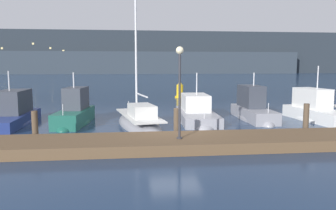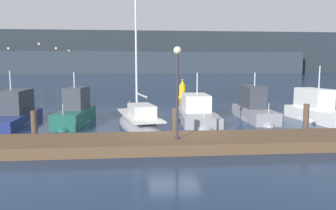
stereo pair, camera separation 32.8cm
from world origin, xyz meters
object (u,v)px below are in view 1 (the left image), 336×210
motorboat_berth_3 (75,117)px  sailboat_berth_4 (139,123)px  channel_buoy (180,91)px  dock_lamppost (180,77)px  motorboat_berth_7 (316,116)px  motorboat_berth_5 (196,117)px  motorboat_berth_2 (11,118)px  motorboat_berth_6 (253,114)px

motorboat_berth_3 → sailboat_berth_4: sailboat_berth_4 is taller
channel_buoy → dock_lamppost: (-3.26, -22.18, 2.26)m
motorboat_berth_7 → motorboat_berth_5: bearing=173.9°
sailboat_berth_4 → channel_buoy: bearing=73.7°
motorboat_berth_3 → sailboat_berth_4: (3.85, -1.01, -0.27)m
sailboat_berth_4 → channel_buoy: (4.84, 16.57, 0.63)m
motorboat_berth_2 → motorboat_berth_6: size_ratio=1.18×
motorboat_berth_2 → motorboat_berth_7: motorboat_berth_7 is taller
motorboat_berth_6 → channel_buoy: 15.32m
dock_lamppost → motorboat_berth_7: bearing=32.3°
sailboat_berth_4 → motorboat_berth_5: bearing=20.3°
motorboat_berth_5 → motorboat_berth_6: motorboat_berth_5 is taller
motorboat_berth_2 → motorboat_berth_3: (3.79, -0.31, 0.04)m
motorboat_berth_5 → motorboat_berth_6: bearing=1.8°
motorboat_berth_2 → channel_buoy: size_ratio=3.31×
dock_lamppost → motorboat_berth_5: bearing=73.1°
motorboat_berth_3 → sailboat_berth_4: bearing=-14.7°
motorboat_berth_7 → dock_lamppost: (-9.74, -6.16, 2.70)m
motorboat_berth_7 → channel_buoy: (-6.47, 16.02, 0.44)m
motorboat_berth_6 → channel_buoy: motorboat_berth_6 is taller
motorboat_berth_6 → sailboat_berth_4: bearing=-168.8°
motorboat_berth_3 → motorboat_berth_5: bearing=2.7°
motorboat_berth_3 → motorboat_berth_6: size_ratio=0.92×
channel_buoy → motorboat_berth_6: bearing=-80.1°
motorboat_berth_2 → dock_lamppost: 11.84m
sailboat_berth_4 → motorboat_berth_6: (7.48, 1.48, 0.22)m
motorboat_berth_3 → dock_lamppost: (5.43, -6.63, 2.62)m
motorboat_berth_5 → channel_buoy: 15.25m
motorboat_berth_3 → motorboat_berth_7: bearing=-1.8°
motorboat_berth_6 → dock_lamppost: size_ratio=1.49×
motorboat_berth_3 → dock_lamppost: 8.96m
sailboat_berth_4 → motorboat_berth_6: sailboat_berth_4 is taller
motorboat_berth_3 → dock_lamppost: bearing=-50.7°
motorboat_berth_5 → sailboat_berth_4: bearing=-159.7°
dock_lamppost → motorboat_berth_2: bearing=143.1°
motorboat_berth_2 → motorboat_berth_7: bearing=-2.3°
motorboat_berth_2 → motorboat_berth_3: bearing=-4.6°
sailboat_berth_4 → motorboat_berth_7: 11.33m
motorboat_berth_7 → dock_lamppost: bearing=-147.7°
motorboat_berth_2 → motorboat_berth_3: size_ratio=1.29×
motorboat_berth_2 → channel_buoy: 19.71m
motorboat_berth_7 → motorboat_berth_3: bearing=178.2°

